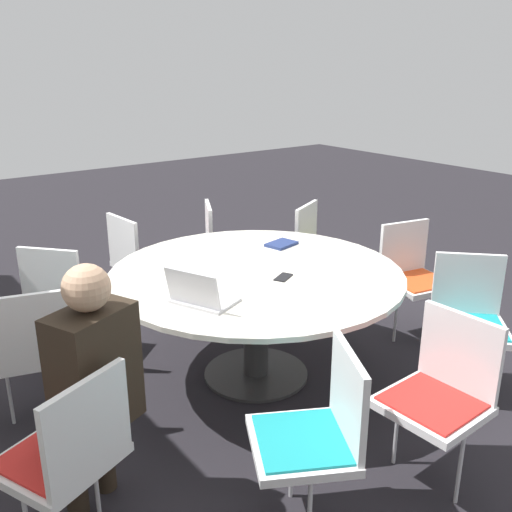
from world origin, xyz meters
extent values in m
plane|color=black|center=(0.00, 0.00, 0.00)|extent=(16.00, 16.00, 0.00)
cylinder|color=#333333|center=(0.00, 0.00, 0.01)|extent=(0.68, 0.68, 0.02)
cylinder|color=#333333|center=(0.00, 0.00, 0.36)|extent=(0.16, 0.16, 0.68)
cylinder|color=silver|center=(0.00, 0.00, 0.72)|extent=(1.83, 1.83, 0.03)
cube|color=white|center=(-0.63, 1.48, 0.43)|extent=(0.56, 0.57, 0.04)
cube|color=red|center=(-0.63, 1.48, 0.46)|extent=(0.49, 0.50, 0.01)
cube|color=white|center=(-0.81, 1.40, 0.65)|extent=(0.19, 0.40, 0.40)
cylinder|color=silver|center=(-0.56, 1.32, 0.20)|extent=(0.02, 0.02, 0.41)
cube|color=white|center=(-1.15, 0.62, 0.43)|extent=(0.59, 0.58, 0.04)
cube|color=teal|center=(-1.15, 0.62, 0.46)|extent=(0.52, 0.51, 0.01)
cube|color=white|center=(-1.24, 0.45, 0.65)|extent=(0.38, 0.23, 0.40)
cylinder|color=silver|center=(-0.99, 0.54, 0.20)|extent=(0.02, 0.02, 0.41)
cube|color=white|center=(-1.31, -0.05, 0.43)|extent=(0.46, 0.44, 0.04)
cube|color=red|center=(-1.31, -0.05, 0.46)|extent=(0.40, 0.38, 0.01)
cube|color=white|center=(-1.30, -0.25, 0.65)|extent=(0.42, 0.05, 0.40)
cylinder|color=silver|center=(-1.49, -0.06, 0.20)|extent=(0.02, 0.02, 0.41)
cylinder|color=silver|center=(-1.13, -0.04, 0.20)|extent=(0.02, 0.02, 0.41)
cube|color=white|center=(-0.94, -0.91, 0.43)|extent=(0.61, 0.61, 0.04)
cube|color=teal|center=(-0.94, -0.91, 0.46)|extent=(0.54, 0.53, 0.01)
cube|color=white|center=(-0.80, -1.05, 0.65)|extent=(0.32, 0.31, 0.40)
cylinder|color=silver|center=(-1.07, -1.04, 0.20)|extent=(0.02, 0.02, 0.41)
cylinder|color=silver|center=(-0.81, -0.79, 0.20)|extent=(0.02, 0.02, 0.41)
cube|color=white|center=(-0.27, -1.28, 0.43)|extent=(0.50, 0.52, 0.04)
cube|color=#E04C1E|center=(-0.27, -1.28, 0.46)|extent=(0.44, 0.46, 0.01)
cube|color=white|center=(-0.08, -1.32, 0.65)|extent=(0.12, 0.42, 0.40)
cylinder|color=silver|center=(-0.31, -1.46, 0.20)|extent=(0.02, 0.02, 0.41)
cylinder|color=silver|center=(-0.23, -1.11, 0.20)|extent=(0.02, 0.02, 0.41)
cube|color=white|center=(0.58, -1.17, 0.43)|extent=(0.57, 0.58, 0.04)
cube|color=olive|center=(0.58, -1.17, 0.46)|extent=(0.50, 0.51, 0.01)
cube|color=white|center=(0.75, -1.09, 0.65)|extent=(0.21, 0.39, 0.40)
cylinder|color=silver|center=(0.66, -1.34, 0.20)|extent=(0.02, 0.02, 0.41)
cylinder|color=silver|center=(0.50, -1.01, 0.20)|extent=(0.02, 0.02, 0.41)
cube|color=white|center=(1.16, -0.61, 0.43)|extent=(0.59, 0.58, 0.04)
cube|color=olive|center=(1.16, -0.61, 0.46)|extent=(0.52, 0.51, 0.01)
cube|color=white|center=(1.25, -0.44, 0.65)|extent=(0.38, 0.22, 0.40)
cylinder|color=silver|center=(1.32, -0.70, 0.20)|extent=(0.02, 0.02, 0.41)
cylinder|color=silver|center=(1.00, -0.53, 0.20)|extent=(0.02, 0.02, 0.41)
cube|color=white|center=(1.30, 0.12, 0.43)|extent=(0.48, 0.46, 0.04)
cube|color=red|center=(1.30, 0.12, 0.46)|extent=(0.42, 0.40, 0.01)
cube|color=white|center=(1.29, 0.31, 0.65)|extent=(0.42, 0.07, 0.40)
cylinder|color=silver|center=(1.48, 0.13, 0.20)|extent=(0.02, 0.02, 0.41)
cylinder|color=silver|center=(1.12, 0.10, 0.20)|extent=(0.02, 0.02, 0.41)
cube|color=white|center=(0.99, 0.86, 0.43)|extent=(0.61, 0.61, 0.04)
cube|color=#4C5156|center=(0.99, 0.86, 0.46)|extent=(0.53, 0.53, 0.01)
cube|color=white|center=(0.86, 1.00, 0.65)|extent=(0.34, 0.30, 0.40)
cylinder|color=silver|center=(1.13, 0.98, 0.20)|extent=(0.02, 0.02, 0.41)
cylinder|color=silver|center=(0.85, 0.74, 0.20)|extent=(0.02, 0.02, 0.41)
cube|color=white|center=(0.35, 1.26, 0.43)|extent=(0.52, 0.54, 0.04)
cube|color=teal|center=(0.35, 1.26, 0.46)|extent=(0.46, 0.47, 0.01)
cube|color=white|center=(0.17, 1.31, 0.65)|extent=(0.14, 0.41, 0.40)
cylinder|color=silver|center=(0.40, 1.43, 0.20)|extent=(0.02, 0.02, 0.41)
cylinder|color=silver|center=(0.31, 1.09, 0.20)|extent=(0.02, 0.02, 0.41)
cylinder|color=#2D2319|center=(-0.48, 1.38, 0.22)|extent=(0.10, 0.10, 0.45)
cylinder|color=#2D2319|center=(-0.41, 1.22, 0.22)|extent=(0.10, 0.10, 0.45)
cube|color=#2D2319|center=(-0.54, 1.26, 0.72)|extent=(0.34, 0.42, 0.55)
sphere|color=tan|center=(-0.54, 1.26, 1.10)|extent=(0.20, 0.20, 0.20)
cube|color=silver|center=(-0.22, 0.51, 0.74)|extent=(0.39, 0.34, 0.02)
cube|color=silver|center=(-0.26, 0.61, 0.85)|extent=(0.32, 0.18, 0.20)
cube|color=black|center=(-0.26, 0.60, 0.85)|extent=(0.29, 0.15, 0.17)
cube|color=navy|center=(0.31, -0.46, 0.74)|extent=(0.19, 0.24, 0.02)
cube|color=black|center=(-0.19, -0.06, 0.74)|extent=(0.13, 0.16, 0.01)
camera|label=1|loc=(-2.66, 1.99, 1.96)|focal=40.00mm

